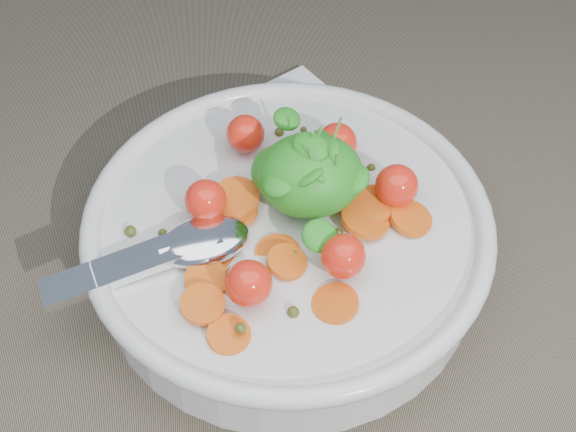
{
  "coord_description": "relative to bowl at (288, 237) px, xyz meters",
  "views": [
    {
      "loc": [
        -0.02,
        -0.33,
        0.47
      ],
      "look_at": [
        0.01,
        0.02,
        0.06
      ],
      "focal_mm": 50.0,
      "sensor_mm": 36.0,
      "label": 1
    }
  ],
  "objects": [
    {
      "name": "ground",
      "position": [
        -0.01,
        -0.02,
        -0.03
      ],
      "size": [
        6.0,
        6.0,
        0.0
      ],
      "primitive_type": "plane",
      "color": "#706550",
      "rests_on": "ground"
    },
    {
      "name": "napkin",
      "position": [
        0.0,
        0.13,
        -0.03
      ],
      "size": [
        0.2,
        0.19,
        0.01
      ],
      "primitive_type": "cube",
      "rotation": [
        0.0,
        0.0,
        0.57
      ],
      "color": "white",
      "rests_on": "ground"
    },
    {
      "name": "bowl",
      "position": [
        0.0,
        0.0,
        0.0
      ],
      "size": [
        0.31,
        0.29,
        0.12
      ],
      "color": "silver",
      "rests_on": "ground"
    }
  ]
}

